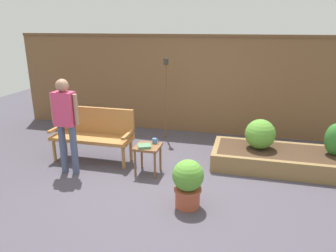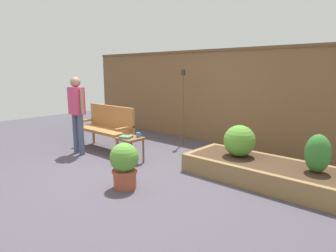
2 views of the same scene
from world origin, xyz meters
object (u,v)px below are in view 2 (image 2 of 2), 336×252
Objects in this scene: shrub_near_bench at (239,141)px; person_by_bench at (77,109)px; potted_boxwood at (124,164)px; tiki_torch at (183,94)px; side_table at (130,142)px; shrub_far_corner at (318,154)px; cup_on_table at (139,135)px; garden_bench at (107,124)px; book_on_table at (126,137)px.

person_by_bench reaches higher than shrub_near_bench.
tiki_torch is at bearing 110.65° from potted_boxwood.
side_table is 3.06m from shrub_far_corner.
shrub_far_corner is (2.94, 0.81, 0.17)m from side_table.
cup_on_table is at bearing 58.38° from side_table.
shrub_far_corner is at bearing 37.73° from potted_boxwood.
shrub_near_bench is 0.96× the size of shrub_far_corner.
potted_boxwood is 1.30× the size of shrub_near_bench.
person_by_bench is at bearing -165.30° from shrub_far_corner.
shrub_near_bench is at bearing 60.15° from potted_boxwood.
book_on_table is at bearing -20.31° from garden_bench.
person_by_bench reaches higher than side_table.
garden_bench is 1.17m from side_table.
potted_boxwood is (0.74, -0.97, -0.16)m from cup_on_table.
shrub_near_bench is at bearing 9.49° from garden_bench.
side_table is 0.20m from cup_on_table.
cup_on_table is at bearing -166.71° from shrub_far_corner.
garden_bench is at bearing 137.52° from book_on_table.
shrub_near_bench is (1.68, 0.68, 0.03)m from cup_on_table.
book_on_table is at bearing 10.29° from person_by_bench.
shrub_near_bench is at bearing 24.57° from side_table.
tiki_torch reaches higher than person_by_bench.
side_table is at bearing -121.62° from cup_on_table.
side_table is 1.95m from shrub_near_bench.
potted_boxwood is 0.39× the size of tiki_torch.
side_table is 1.87m from tiki_torch.
cup_on_table is 0.23m from book_on_table.
potted_boxwood reaches higher than side_table.
garden_bench is 2.92m from shrub_near_bench.
shrub_near_bench is at bearing 3.92° from book_on_table.
side_table is at bearing -85.47° from tiki_torch.
cup_on_table is at bearing -9.31° from garden_bench.
shrub_far_corner is at bearing -5.71° from book_on_table.
cup_on_table is 1.82m from shrub_near_bench.
person_by_bench is at bearing -159.96° from shrub_near_bench.
book_on_table is 0.13× the size of person_by_bench.
potted_boxwood is at bearing -69.35° from tiki_torch.
garden_bench is 1.80m from tiki_torch.
side_table is at bearing -155.43° from shrub_near_bench.
garden_bench is 3.00× the size of side_table.
book_on_table is (1.08, -0.40, -0.05)m from garden_bench.
potted_boxwood is 1.90m from shrub_near_bench.
potted_boxwood is at bearing -31.03° from garden_bench.
tiki_torch reaches higher than side_table.
shrub_near_bench is at bearing -25.13° from tiki_torch.
side_table is at bearing 43.29° from book_on_table.
shrub_far_corner is (2.86, 0.68, 0.05)m from cup_on_table.
side_table is 2.35× the size of book_on_table.
side_table is 0.31× the size of person_by_bench.
person_by_bench is (-4.20, -1.10, 0.37)m from shrub_far_corner.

